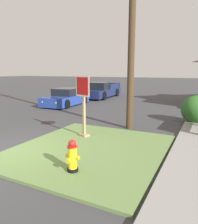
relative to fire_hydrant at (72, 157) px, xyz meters
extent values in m
plane|color=#3D3D3F|center=(-2.62, 0.31, -0.46)|extent=(160.00, 160.00, 0.00)
cube|color=#668447|center=(-0.43, 1.66, -0.42)|extent=(4.55, 5.20, 0.08)
cylinder|color=black|center=(0.00, 0.00, -0.34)|extent=(0.28, 0.28, 0.08)
cylinder|color=yellow|center=(0.00, 0.00, -0.03)|extent=(0.22, 0.22, 0.54)
cylinder|color=red|center=(0.00, 0.00, 0.26)|extent=(0.25, 0.25, 0.03)
sphere|color=red|center=(0.00, 0.00, 0.33)|extent=(0.19, 0.19, 0.19)
cube|color=red|center=(0.00, 0.00, 0.40)|extent=(0.04, 0.04, 0.04)
cylinder|color=yellow|center=(-0.15, 0.00, 0.00)|extent=(0.08, 0.09, 0.09)
cylinder|color=yellow|center=(0.15, 0.00, 0.00)|extent=(0.08, 0.09, 0.09)
cylinder|color=yellow|center=(0.00, -0.16, -0.05)|extent=(0.12, 0.09, 0.12)
cube|color=#A3845B|center=(-1.26, 2.69, 0.73)|extent=(0.12, 0.12, 2.21)
cube|color=#A3845B|center=(-1.26, 2.69, -0.34)|extent=(0.43, 0.39, 0.08)
cube|color=white|center=(-1.28, 2.65, 1.52)|extent=(0.71, 0.27, 0.76)
cube|color=red|center=(-1.28, 2.63, 1.52)|extent=(0.61, 0.23, 0.64)
cylinder|color=black|center=(-4.09, 4.01, -0.45)|extent=(0.70, 0.70, 0.02)
cube|color=#233D93|center=(-6.61, 9.05, -0.05)|extent=(2.04, 4.18, 0.64)
cube|color=black|center=(-6.62, 9.25, 0.51)|extent=(1.67, 1.96, 0.56)
cylinder|color=black|center=(-5.68, 7.82, -0.15)|extent=(0.25, 0.63, 0.62)
cylinder|color=black|center=(-7.41, 7.74, -0.15)|extent=(0.25, 0.63, 0.62)
cylinder|color=black|center=(-5.81, 10.36, -0.15)|extent=(0.25, 0.63, 0.62)
cylinder|color=black|center=(-7.54, 10.27, -0.15)|extent=(0.25, 0.63, 0.62)
sphere|color=white|center=(-5.96, 7.08, 0.01)|extent=(0.14, 0.14, 0.14)
sphere|color=red|center=(-6.16, 11.08, 0.01)|extent=(0.12, 0.12, 0.12)
sphere|color=white|center=(-7.06, 7.02, 0.01)|extent=(0.14, 0.14, 0.14)
sphere|color=red|center=(-7.26, 11.02, 0.01)|extent=(0.12, 0.12, 0.12)
cube|color=#19234C|center=(-6.30, 14.60, 0.04)|extent=(2.09, 5.56, 0.68)
cube|color=black|center=(-6.27, 13.83, 0.68)|extent=(1.71, 1.49, 0.68)
cube|color=#19234C|center=(-5.45, 15.60, 0.60)|extent=(0.19, 2.31, 0.44)
cube|color=#19234C|center=(-7.22, 15.53, 0.60)|extent=(0.19, 2.31, 0.44)
cube|color=#19234C|center=(-6.40, 17.29, 0.60)|extent=(1.69, 0.17, 0.44)
cylinder|color=black|center=(-5.35, 12.99, -0.08)|extent=(0.29, 0.77, 0.76)
cylinder|color=black|center=(-7.11, 12.92, -0.08)|extent=(0.29, 0.77, 0.76)
cylinder|color=black|center=(-5.48, 16.28, -0.08)|extent=(0.29, 0.77, 0.76)
cylinder|color=black|center=(-7.24, 16.21, -0.08)|extent=(0.29, 0.77, 0.76)
cylinder|color=#42301E|center=(-0.18, 4.80, 4.50)|extent=(0.28, 0.28, 9.92)
ellipsoid|color=#2D6527|center=(2.40, 7.14, 0.23)|extent=(1.43, 1.43, 1.37)
camera|label=1|loc=(2.84, -4.18, 2.06)|focal=34.84mm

